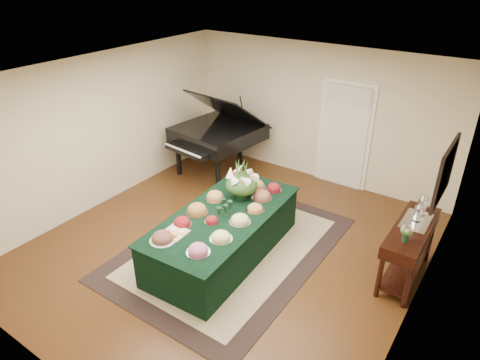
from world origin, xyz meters
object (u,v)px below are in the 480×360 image
Objects in this scene: buffet_table at (224,234)px; mahogany_sideboard at (410,238)px; grand_piano at (218,133)px; floral_centerpiece at (242,181)px.

mahogany_sideboard reaches higher than buffet_table.
buffet_table is 2.87m from grand_piano.
grand_piano is at bearing 164.17° from mahogany_sideboard.
buffet_table is at bearing -85.16° from floral_centerpiece.
mahogany_sideboard is at bearing 10.69° from floral_centerpiece.
mahogany_sideboard is (2.48, 0.47, -0.36)m from floral_centerpiece.
floral_centerpiece reaches higher than mahogany_sideboard.
floral_centerpiece is 0.27× the size of grand_piano.
grand_piano reaches higher than buffet_table.
floral_centerpiece is (-0.05, 0.55, 0.67)m from buffet_table.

